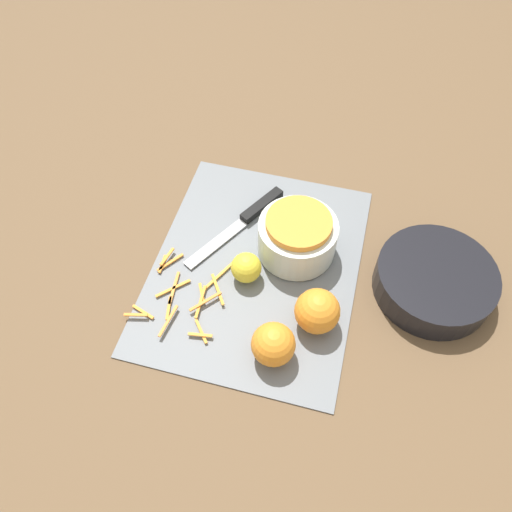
# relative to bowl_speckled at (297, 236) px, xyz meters

# --- Properties ---
(ground_plane) EXTENTS (4.00, 4.00, 0.00)m
(ground_plane) POSITION_rel_bowl_speckled_xyz_m (0.05, -0.06, -0.05)
(ground_plane) COLOR brown
(cutting_board) EXTENTS (0.47, 0.37, 0.01)m
(cutting_board) POSITION_rel_bowl_speckled_xyz_m (0.05, -0.06, -0.05)
(cutting_board) COLOR slate
(cutting_board) RESTS_ON ground_plane
(bowl_speckled) EXTENTS (0.14, 0.14, 0.09)m
(bowl_speckled) POSITION_rel_bowl_speckled_xyz_m (0.00, 0.00, 0.00)
(bowl_speckled) COLOR silver
(bowl_speckled) RESTS_ON cutting_board
(bowl_dark) EXTENTS (0.21, 0.21, 0.06)m
(bowl_dark) POSITION_rel_bowl_speckled_xyz_m (0.02, 0.25, -0.02)
(bowl_dark) COLOR black
(bowl_dark) RESTS_ON ground_plane
(knife) EXTENTS (0.23, 0.14, 0.02)m
(knife) POSITION_rel_bowl_speckled_xyz_m (-0.06, -0.10, -0.04)
(knife) COLOR black
(knife) RESTS_ON cutting_board
(orange_left) EXTENTS (0.08, 0.08, 0.08)m
(orange_left) POSITION_rel_bowl_speckled_xyz_m (0.14, 0.06, -0.00)
(orange_left) COLOR orange
(orange_left) RESTS_ON cutting_board
(orange_right) EXTENTS (0.07, 0.07, 0.07)m
(orange_right) POSITION_rel_bowl_speckled_xyz_m (0.22, 0.01, -0.01)
(orange_right) COLOR orange
(orange_right) RESTS_ON cutting_board
(lemon) EXTENTS (0.06, 0.06, 0.06)m
(lemon) POSITION_rel_bowl_speckled_xyz_m (0.08, -0.07, -0.01)
(lemon) COLOR yellow
(lemon) RESTS_ON cutting_board
(peel_pile) EXTENTS (0.18, 0.16, 0.01)m
(peel_pile) POSITION_rel_bowl_speckled_xyz_m (0.15, -0.17, -0.04)
(peel_pile) COLOR orange
(peel_pile) RESTS_ON cutting_board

